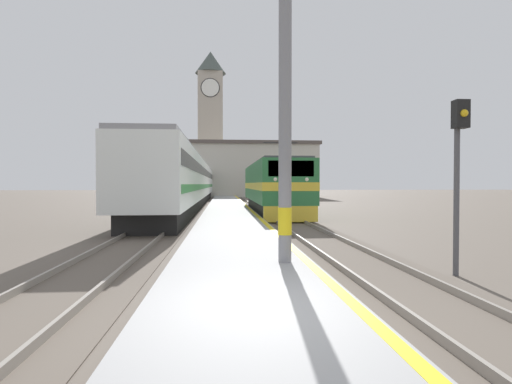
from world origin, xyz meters
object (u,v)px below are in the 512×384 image
locomotive_train (273,187)px  catenary_mast (288,97)px  passenger_train (193,182)px  clock_tower (211,119)px  signal_post (459,158)px

locomotive_train → catenary_mast: size_ratio=2.03×
locomotive_train → passenger_train: 14.66m
passenger_train → clock_tower: (0.76, 35.36, 12.12)m
locomotive_train → clock_tower: bearing=96.6°
clock_tower → signal_post: (7.30, -67.47, -11.78)m
clock_tower → passenger_train: bearing=-91.2°
passenger_train → locomotive_train: bearing=-64.1°
passenger_train → clock_tower: size_ratio=1.93×
catenary_mast → signal_post: (3.65, -0.42, -1.35)m
catenary_mast → clock_tower: size_ratio=0.27×
passenger_train → catenary_mast: 32.04m
signal_post → catenary_mast: bearing=173.5°
locomotive_train → clock_tower: 50.44m
passenger_train → clock_tower: bearing=88.8°
passenger_train → catenary_mast: bearing=-82.1°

